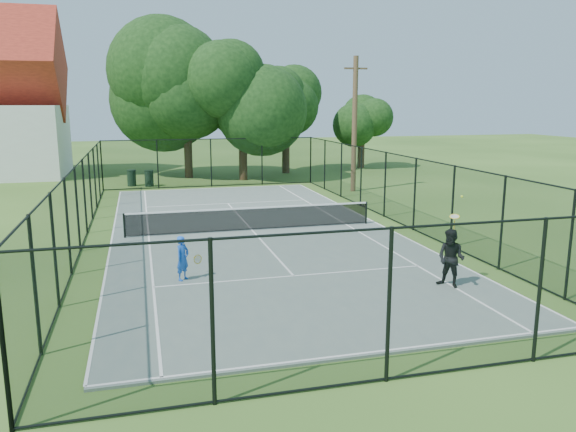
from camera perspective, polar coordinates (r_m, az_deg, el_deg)
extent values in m
plane|color=#33561D|center=(22.99, -3.67, -1.59)|extent=(120.00, 120.00, 0.00)
cube|color=slate|center=(22.98, -3.67, -1.52)|extent=(11.00, 24.00, 0.06)
cylinder|color=black|center=(22.48, -16.29, -0.94)|extent=(0.08, 0.08, 0.95)
cylinder|color=black|center=(24.32, 7.94, 0.33)|extent=(0.08, 0.08, 0.95)
cube|color=black|center=(22.88, -3.69, -0.29)|extent=(10.00, 0.03, 0.88)
cube|color=white|center=(22.79, -3.70, 0.81)|extent=(10.00, 0.05, 0.06)
cylinder|color=#332114|center=(40.02, -10.12, 6.77)|extent=(0.56, 0.56, 4.08)
sphere|color=black|center=(39.90, -10.32, 12.33)|extent=(7.37, 7.37, 7.37)
cylinder|color=#332114|center=(38.35, -4.60, 6.39)|extent=(0.56, 0.56, 3.65)
sphere|color=black|center=(38.21, -4.68, 11.58)|extent=(6.55, 6.55, 6.55)
cylinder|color=#332114|center=(42.11, -0.22, 6.62)|extent=(0.56, 0.56, 3.27)
sphere|color=black|center=(41.97, -0.23, 10.62)|extent=(5.20, 5.20, 5.20)
cylinder|color=#332114|center=(45.83, 7.42, 6.25)|extent=(0.56, 0.56, 2.22)
sphere|color=black|center=(45.69, 7.49, 8.85)|extent=(3.88, 3.88, 3.88)
cylinder|color=black|center=(36.83, -15.61, 3.71)|extent=(0.54, 0.54, 0.98)
cylinder|color=black|center=(36.77, -15.65, 4.50)|extent=(0.58, 0.58, 0.05)
cylinder|color=black|center=(36.39, -13.93, 3.70)|extent=(0.54, 0.54, 0.98)
cylinder|color=black|center=(36.32, -13.97, 4.50)|extent=(0.58, 0.58, 0.05)
cylinder|color=#4C3823|center=(33.33, 6.77, 9.17)|extent=(0.30, 0.30, 7.80)
cube|color=#4C3823|center=(33.36, 6.90, 14.66)|extent=(1.40, 0.10, 0.10)
imported|color=blue|center=(16.70, -10.65, -4.23)|extent=(0.56, 0.57, 1.32)
torus|color=gold|center=(16.91, -9.16, -4.36)|extent=(0.27, 0.18, 0.29)
cylinder|color=silver|center=(16.91, -9.16, -4.36)|extent=(0.23, 0.15, 0.25)
imported|color=black|center=(16.40, 16.23, -4.17)|extent=(0.98, 1.02, 1.66)
torus|color=gold|center=(16.57, 16.57, -0.05)|extent=(0.30, 0.28, 0.14)
cylinder|color=silver|center=(16.57, 16.57, -0.05)|extent=(0.26, 0.24, 0.11)
sphere|color=#CCE526|center=(16.76, 17.25, 1.90)|extent=(0.07, 0.07, 0.07)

